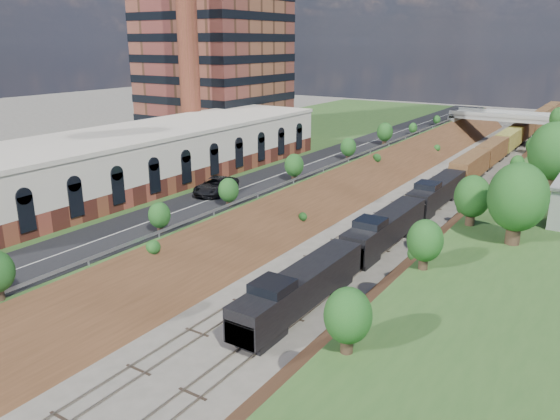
# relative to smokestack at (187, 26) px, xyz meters

# --- Properties ---
(platform_left) EXTENTS (44.00, 180.00, 5.00)m
(platform_left) POSITION_rel_smokestack_xyz_m (3.00, 4.00, -22.50)
(platform_left) COLOR #355E26
(platform_left) RESTS_ON ground
(embankment_left) EXTENTS (10.00, 180.00, 10.00)m
(embankment_left) POSITION_rel_smokestack_xyz_m (25.00, 4.00, -25.00)
(embankment_left) COLOR brown
(embankment_left) RESTS_ON ground
(embankment_right) EXTENTS (10.00, 180.00, 10.00)m
(embankment_right) POSITION_rel_smokestack_xyz_m (47.00, 4.00, -25.00)
(embankment_right) COLOR brown
(embankment_right) RESTS_ON ground
(rail_left_track) EXTENTS (1.58, 180.00, 0.18)m
(rail_left_track) POSITION_rel_smokestack_xyz_m (33.40, 4.00, -24.91)
(rail_left_track) COLOR gray
(rail_left_track) RESTS_ON ground
(rail_right_track) EXTENTS (1.58, 180.00, 0.18)m
(rail_right_track) POSITION_rel_smokestack_xyz_m (38.60, 4.00, -24.91)
(rail_right_track) COLOR gray
(rail_right_track) RESTS_ON ground
(road) EXTENTS (8.00, 180.00, 0.10)m
(road) POSITION_rel_smokestack_xyz_m (20.50, 4.00, -19.95)
(road) COLOR black
(road) RESTS_ON platform_left
(guardrail) EXTENTS (0.10, 171.00, 0.70)m
(guardrail) POSITION_rel_smokestack_xyz_m (24.60, 3.80, -19.45)
(guardrail) COLOR #99999E
(guardrail) RESTS_ON platform_left
(commercial_building) EXTENTS (14.30, 62.30, 7.00)m
(commercial_building) POSITION_rel_smokestack_xyz_m (8.00, -18.00, -16.49)
(commercial_building) COLOR brown
(commercial_building) RESTS_ON platform_left
(smokestack) EXTENTS (3.20, 3.20, 40.00)m
(smokestack) POSITION_rel_smokestack_xyz_m (0.00, 0.00, 0.00)
(smokestack) COLOR brown
(smokestack) RESTS_ON platform_left
(overpass) EXTENTS (24.50, 8.30, 7.40)m
(overpass) POSITION_rel_smokestack_xyz_m (36.00, 66.00, -20.08)
(overpass) COLOR gray
(overpass) RESTS_ON ground
(tree_right_large) EXTENTS (5.25, 5.25, 7.61)m
(tree_right_large) POSITION_rel_smokestack_xyz_m (53.00, -16.00, -15.62)
(tree_right_large) COLOR #473323
(tree_right_large) RESTS_ON platform_right
(tree_left_crest) EXTENTS (2.45, 2.45, 3.55)m
(tree_left_crest) POSITION_rel_smokestack_xyz_m (24.20, -36.00, -17.96)
(tree_left_crest) COLOR #473323
(tree_left_crest) RESTS_ON platform_left
(freight_train) EXTENTS (2.99, 168.38, 4.55)m
(freight_train) POSITION_rel_smokestack_xyz_m (38.60, 48.72, -22.42)
(freight_train) COLOR black
(freight_train) RESTS_ON ground
(suv) EXTENTS (4.40, 7.44, 1.94)m
(suv) POSITION_rel_smokestack_xyz_m (19.32, -17.58, -18.93)
(suv) COLOR black
(suv) RESTS_ON road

